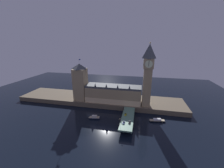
{
  "coord_description": "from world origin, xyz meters",
  "views": [
    {
      "loc": [
        53.24,
        -128.24,
        77.27
      ],
      "look_at": [
        21.54,
        20.0,
        32.07
      ],
      "focal_mm": 22.0,
      "sensor_mm": 36.0,
      "label": 1
    }
  ],
  "objects_px": {
    "street_lamp_far": "(124,107)",
    "victoria_tower": "(80,82)",
    "pedestrian_near_rail": "(121,121)",
    "boat_upstream": "(94,117)",
    "car_northbound_lead": "(126,114)",
    "car_northbound_trail": "(124,122)",
    "clock_tower": "(148,74)",
    "car_southbound_lead": "(130,122)",
    "boat_downstream": "(157,120)",
    "street_lamp_near": "(120,121)"
  },
  "relations": [
    {
      "from": "car_northbound_lead",
      "to": "car_southbound_lead",
      "type": "distance_m",
      "value": 14.65
    },
    {
      "from": "car_northbound_trail",
      "to": "boat_downstream",
      "type": "bearing_deg",
      "value": 30.77
    },
    {
      "from": "pedestrian_near_rail",
      "to": "street_lamp_near",
      "type": "height_order",
      "value": "street_lamp_near"
    },
    {
      "from": "victoria_tower",
      "to": "street_lamp_near",
      "type": "relative_size",
      "value": 8.33
    },
    {
      "from": "car_northbound_lead",
      "to": "boat_upstream",
      "type": "distance_m",
      "value": 33.32
    },
    {
      "from": "pedestrian_near_rail",
      "to": "victoria_tower",
      "type": "bearing_deg",
      "value": 143.32
    },
    {
      "from": "car_northbound_lead",
      "to": "street_lamp_far",
      "type": "height_order",
      "value": "street_lamp_far"
    },
    {
      "from": "pedestrian_near_rail",
      "to": "boat_upstream",
      "type": "height_order",
      "value": "pedestrian_near_rail"
    },
    {
      "from": "victoria_tower",
      "to": "boat_downstream",
      "type": "xyz_separation_m",
      "value": [
        94.62,
        -26.28,
        -28.35
      ]
    },
    {
      "from": "street_lamp_near",
      "to": "car_northbound_trail",
      "type": "bearing_deg",
      "value": 47.96
    },
    {
      "from": "pedestrian_near_rail",
      "to": "street_lamp_far",
      "type": "height_order",
      "value": "street_lamp_far"
    },
    {
      "from": "street_lamp_far",
      "to": "car_northbound_lead",
      "type": "bearing_deg",
      "value": -73.99
    },
    {
      "from": "victoria_tower",
      "to": "car_southbound_lead",
      "type": "distance_m",
      "value": 83.87
    },
    {
      "from": "boat_upstream",
      "to": "victoria_tower",
      "type": "bearing_deg",
      "value": 130.85
    },
    {
      "from": "street_lamp_near",
      "to": "boat_downstream",
      "type": "distance_m",
      "value": 42.74
    },
    {
      "from": "car_southbound_lead",
      "to": "street_lamp_near",
      "type": "distance_m",
      "value": 10.36
    },
    {
      "from": "pedestrian_near_rail",
      "to": "boat_downstream",
      "type": "distance_m",
      "value": 39.73
    },
    {
      "from": "street_lamp_near",
      "to": "boat_downstream",
      "type": "xyz_separation_m",
      "value": [
        35.25,
        22.57,
        -8.64
      ]
    },
    {
      "from": "boat_downstream",
      "to": "car_northbound_lead",
      "type": "bearing_deg",
      "value": -173.23
    },
    {
      "from": "car_northbound_lead",
      "to": "car_northbound_trail",
      "type": "bearing_deg",
      "value": -90.0
    },
    {
      "from": "clock_tower",
      "to": "victoria_tower",
      "type": "height_order",
      "value": "clock_tower"
    },
    {
      "from": "car_southbound_lead",
      "to": "boat_downstream",
      "type": "height_order",
      "value": "car_southbound_lead"
    },
    {
      "from": "car_northbound_trail",
      "to": "street_lamp_near",
      "type": "distance_m",
      "value": 5.68
    },
    {
      "from": "victoria_tower",
      "to": "street_lamp_far",
      "type": "height_order",
      "value": "victoria_tower"
    },
    {
      "from": "clock_tower",
      "to": "car_northbound_lead",
      "type": "height_order",
      "value": "clock_tower"
    },
    {
      "from": "clock_tower",
      "to": "car_southbound_lead",
      "type": "relative_size",
      "value": 15.42
    },
    {
      "from": "victoria_tower",
      "to": "boat_downstream",
      "type": "distance_m",
      "value": 102.21
    },
    {
      "from": "car_southbound_lead",
      "to": "street_lamp_near",
      "type": "relative_size",
      "value": 0.74
    },
    {
      "from": "car_northbound_lead",
      "to": "street_lamp_far",
      "type": "bearing_deg",
      "value": 106.01
    },
    {
      "from": "car_northbound_lead",
      "to": "pedestrian_near_rail",
      "type": "height_order",
      "value": "pedestrian_near_rail"
    },
    {
      "from": "clock_tower",
      "to": "street_lamp_far",
      "type": "xyz_separation_m",
      "value": [
        -23.73,
        -16.33,
        -34.56
      ]
    },
    {
      "from": "pedestrian_near_rail",
      "to": "boat_downstream",
      "type": "relative_size",
      "value": 0.1
    },
    {
      "from": "car_northbound_lead",
      "to": "boat_downstream",
      "type": "bearing_deg",
      "value": 6.77
    },
    {
      "from": "car_northbound_trail",
      "to": "boat_upstream",
      "type": "distance_m",
      "value": 34.79
    },
    {
      "from": "street_lamp_far",
      "to": "boat_downstream",
      "type": "distance_m",
      "value": 36.93
    },
    {
      "from": "street_lamp_far",
      "to": "victoria_tower",
      "type": "bearing_deg",
      "value": 161.9
    },
    {
      "from": "car_northbound_trail",
      "to": "pedestrian_near_rail",
      "type": "relative_size",
      "value": 2.39
    },
    {
      "from": "clock_tower",
      "to": "street_lamp_near",
      "type": "height_order",
      "value": "clock_tower"
    },
    {
      "from": "car_southbound_lead",
      "to": "pedestrian_near_rail",
      "type": "xyz_separation_m",
      "value": [
        -8.0,
        -0.78,
        0.2
      ]
    },
    {
      "from": "street_lamp_far",
      "to": "boat_downstream",
      "type": "bearing_deg",
      "value": -11.04
    },
    {
      "from": "car_northbound_lead",
      "to": "boat_downstream",
      "type": "distance_m",
      "value": 32.85
    },
    {
      "from": "clock_tower",
      "to": "boat_downstream",
      "type": "height_order",
      "value": "clock_tower"
    },
    {
      "from": "clock_tower",
      "to": "street_lamp_near",
      "type": "bearing_deg",
      "value": -117.4
    },
    {
      "from": "victoria_tower",
      "to": "pedestrian_near_rail",
      "type": "relative_size",
      "value": 30.7
    },
    {
      "from": "car_northbound_trail",
      "to": "boat_downstream",
      "type": "height_order",
      "value": "car_northbound_trail"
    },
    {
      "from": "clock_tower",
      "to": "car_northbound_trail",
      "type": "xyz_separation_m",
      "value": [
        -20.66,
        -42.37,
        -37.88
      ]
    },
    {
      "from": "street_lamp_near",
      "to": "pedestrian_near_rail",
      "type": "bearing_deg",
      "value": 84.71
    },
    {
      "from": "clock_tower",
      "to": "street_lamp_far",
      "type": "distance_m",
      "value": 45.0
    },
    {
      "from": "clock_tower",
      "to": "boat_downstream",
      "type": "bearing_deg",
      "value": -63.6
    },
    {
      "from": "boat_downstream",
      "to": "boat_upstream",
      "type": "bearing_deg",
      "value": -172.79
    }
  ]
}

